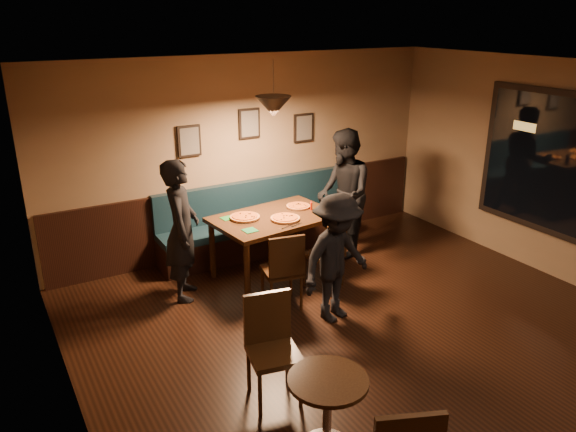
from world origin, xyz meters
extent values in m
plane|color=black|center=(0.00, 0.00, 0.00)|extent=(7.00, 7.00, 0.00)
plane|color=silver|center=(0.00, 0.00, 2.80)|extent=(7.00, 7.00, 0.00)
plane|color=#8C704F|center=(0.00, 3.50, 1.40)|extent=(6.00, 0.00, 6.00)
plane|color=#8C704F|center=(-3.00, 0.00, 1.40)|extent=(0.00, 7.00, 7.00)
cube|color=black|center=(0.00, 3.47, 0.50)|extent=(5.88, 0.06, 1.00)
cube|color=black|center=(2.96, 0.50, 1.50)|extent=(0.06, 2.56, 1.86)
plane|color=black|center=(2.93, 0.50, 1.50)|extent=(0.00, 2.40, 2.40)
cube|color=black|center=(-0.90, 3.47, 1.70)|extent=(0.32, 0.04, 0.42)
cube|color=black|center=(0.00, 3.47, 1.85)|extent=(0.32, 0.04, 0.42)
cube|color=black|center=(0.90, 3.47, 1.70)|extent=(0.32, 0.04, 0.42)
cone|color=black|center=(-0.20, 2.40, 2.25)|extent=(0.44, 0.44, 0.25)
cube|color=black|center=(-0.20, 2.40, 0.42)|extent=(1.66, 1.17, 0.84)
imported|color=black|center=(-1.43, 2.44, 0.87)|extent=(0.65, 0.75, 1.74)
imported|color=black|center=(0.99, 2.52, 0.91)|extent=(0.97, 1.08, 1.83)
imported|color=black|center=(-0.14, 1.07, 0.75)|extent=(1.07, 0.76, 1.50)
cylinder|color=orange|center=(-0.57, 2.51, 0.86)|extent=(0.50, 0.50, 0.04)
cylinder|color=orange|center=(-0.14, 2.21, 0.86)|extent=(0.47, 0.47, 0.04)
cylinder|color=orange|center=(0.25, 2.54, 0.86)|extent=(0.34, 0.34, 0.04)
cylinder|color=black|center=(0.39, 2.13, 0.92)|extent=(0.08, 0.08, 0.17)
cylinder|color=#A51905|center=(0.34, 2.36, 0.90)|extent=(0.04, 0.04, 0.13)
cube|color=#1C6B26|center=(-0.76, 2.63, 0.84)|extent=(0.17, 0.17, 0.01)
cube|color=#1B6635|center=(-0.70, 2.10, 0.84)|extent=(0.17, 0.17, 0.01)
cube|color=#BABBBF|center=(-0.20, 1.97, 0.84)|extent=(0.19, 0.08, 0.00)
cylinder|color=black|center=(-1.37, -0.58, 0.34)|extent=(0.67, 0.67, 0.67)
camera|label=1|loc=(-3.43, -3.50, 3.32)|focal=34.54mm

